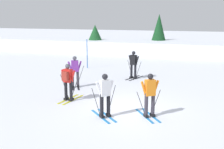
% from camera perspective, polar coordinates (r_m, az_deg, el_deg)
% --- Properties ---
extents(ground_plane, '(120.00, 120.00, 0.00)m').
position_cam_1_polar(ground_plane, '(11.24, 3.03, -7.54)').
color(ground_plane, silver).
extents(far_snow_ridge, '(80.00, 8.27, 1.28)m').
position_cam_1_polar(far_snow_ridge, '(29.37, 12.29, 5.85)').
color(far_snow_ridge, silver).
rests_on(far_snow_ridge, ground).
extents(skier_purple, '(1.09, 1.58, 1.71)m').
position_cam_1_polar(skier_purple, '(14.65, -7.82, 0.80)').
color(skier_purple, black).
rests_on(skier_purple, ground).
extents(skier_red, '(1.00, 1.64, 1.71)m').
position_cam_1_polar(skier_red, '(12.35, -9.30, -1.23)').
color(skier_red, gold).
rests_on(skier_red, ground).
extents(skier_white, '(1.38, 1.41, 1.71)m').
position_cam_1_polar(skier_white, '(10.19, -1.50, -4.20)').
color(skier_white, '#237AC6').
rests_on(skier_white, ground).
extents(skier_black, '(0.95, 1.63, 1.71)m').
position_cam_1_polar(skier_black, '(16.60, 4.56, 2.23)').
color(skier_black, black).
rests_on(skier_black, ground).
extents(skier_orange, '(1.22, 1.53, 1.71)m').
position_cam_1_polar(skier_orange, '(10.33, 7.97, -4.10)').
color(skier_orange, '#237AC6').
rests_on(skier_orange, ground).
extents(trail_marker_pole, '(0.06, 0.06, 2.12)m').
position_cam_1_polar(trail_marker_pole, '(20.06, -5.27, 4.39)').
color(trail_marker_pole, '#1E56AD').
rests_on(trail_marker_pole, ground).
extents(conifer_far_right, '(1.70, 1.70, 3.99)m').
position_cam_1_polar(conifer_far_right, '(28.87, 9.86, 9.31)').
color(conifer_far_right, '#513823').
rests_on(conifer_far_right, ground).
extents(conifer_far_centre, '(2.07, 2.07, 2.87)m').
position_cam_1_polar(conifer_far_centre, '(28.88, -3.58, 8.11)').
color(conifer_far_centre, '#513823').
rests_on(conifer_far_centre, ground).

